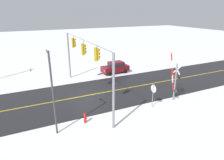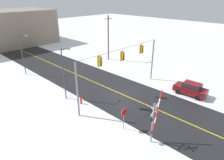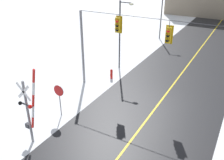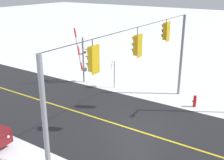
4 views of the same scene
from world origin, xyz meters
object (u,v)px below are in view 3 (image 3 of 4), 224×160
object	(u,v)px
fire_hydrant	(111,74)
stop_sign	(59,94)
streetlamp_far	(163,9)
streetlamp_near	(122,29)
railroad_crossing	(28,109)

from	to	relation	value
fire_hydrant	stop_sign	bearing A→B (deg)	-90.76
stop_sign	streetlamp_far	xyz separation A→B (m)	(-0.20, 21.08, 2.20)
stop_sign	streetlamp_near	bearing A→B (deg)	91.24
stop_sign	fire_hydrant	distance (m)	7.02
streetlamp_far	fire_hydrant	size ratio (longest dim) A/B	7.39
stop_sign	railroad_crossing	bearing A→B (deg)	-81.95
stop_sign	fire_hydrant	bearing A→B (deg)	89.24
railroad_crossing	streetlamp_near	xyz separation A→B (m)	(-0.63, 12.38, 1.60)
stop_sign	fire_hydrant	xyz separation A→B (m)	(0.09, 6.91, -1.25)
railroad_crossing	fire_hydrant	world-z (taller)	railroad_crossing
stop_sign	streetlamp_far	size ratio (longest dim) A/B	0.36
streetlamp_near	stop_sign	bearing A→B (deg)	-88.76
streetlamp_near	fire_hydrant	bearing A→B (deg)	-83.20
streetlamp_near	streetlamp_far	xyz separation A→B (m)	(0.00, 11.70, 0.00)
railroad_crossing	fire_hydrant	xyz separation A→B (m)	(-0.33, 9.91, -1.85)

